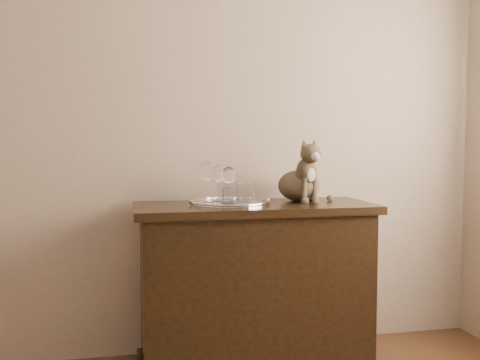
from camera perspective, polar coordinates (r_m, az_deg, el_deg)
The scene contains 9 objects.
wall_back at distance 2.92m, azimuth -11.56°, elevation 7.70°, with size 4.00×0.10×2.70m, color tan.
sideboard at distance 2.77m, azimuth 1.53°, elevation -11.32°, with size 1.20×0.50×0.85m, color black, non-canonical shape.
tray at distance 2.68m, azimuth -1.06°, elevation -2.51°, with size 0.40×0.40×0.01m, color silver.
wine_glass_a at distance 2.70m, azimuth -3.51°, elevation -0.19°, with size 0.08×0.08×0.21m, color white, non-canonical shape.
wine_glass_b at distance 2.75m, azimuth -2.30°, elevation -0.32°, with size 0.07×0.07×0.19m, color white, non-canonical shape.
wine_glass_d at distance 2.67m, azimuth -1.23°, elevation -0.49°, with size 0.07×0.07×0.18m, color silver, non-canonical shape.
tumbler_b at distance 2.58m, azimuth -1.22°, elevation -1.74°, with size 0.07×0.07×0.08m, color silver.
tumbler_c at distance 2.70m, azimuth 0.62°, elevation -1.32°, with size 0.09×0.09×0.10m, color white.
cat at distance 2.84m, azimuth 6.29°, elevation 1.05°, with size 0.32×0.30×0.33m, color brown, non-canonical shape.
Camera 1 is at (-0.03, -0.66, 1.16)m, focal length 40.00 mm.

